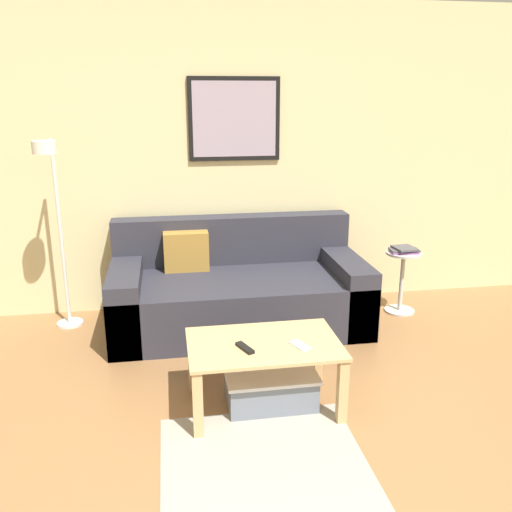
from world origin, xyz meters
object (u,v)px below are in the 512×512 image
at_px(coffee_table, 264,354).
at_px(book_stack, 404,250).
at_px(remote_control, 245,348).
at_px(floor_lamp, 54,205).
at_px(storage_bin, 270,386).
at_px(side_table, 402,277).
at_px(cell_phone, 300,345).
at_px(couch, 237,291).

height_order(coffee_table, book_stack, book_stack).
bearing_deg(coffee_table, remote_control, -149.48).
xyz_separation_m(floor_lamp, book_stack, (2.78, -0.05, -0.46)).
xyz_separation_m(storage_bin, side_table, (1.38, 1.24, 0.21)).
distance_m(floor_lamp, cell_phone, 2.16).
bearing_deg(coffee_table, storage_bin, 24.43).
bearing_deg(storage_bin, coffee_table, -155.57).
height_order(book_stack, remote_control, book_stack).
height_order(storage_bin, side_table, side_table).
relative_size(coffee_table, book_stack, 3.57).
bearing_deg(book_stack, remote_control, -139.43).
bearing_deg(remote_control, couch, 61.24).
distance_m(couch, book_stack, 1.44).
xyz_separation_m(floor_lamp, remote_control, (1.23, -1.37, -0.60)).
relative_size(floor_lamp, cell_phone, 10.71).
bearing_deg(floor_lamp, cell_phone, -41.73).
xyz_separation_m(storage_bin, book_stack, (1.38, 1.23, 0.45)).
height_order(floor_lamp, remote_control, floor_lamp).
relative_size(coffee_table, floor_lamp, 0.60).
relative_size(floor_lamp, remote_control, 9.99).
height_order(couch, cell_phone, couch).
bearing_deg(remote_control, coffee_table, 7.42).
bearing_deg(floor_lamp, coffee_table, -43.89).
bearing_deg(book_stack, cell_phone, -132.62).
bearing_deg(floor_lamp, storage_bin, -42.51).
bearing_deg(storage_bin, couch, 91.76).
height_order(side_table, cell_phone, side_table).
relative_size(storage_bin, cell_phone, 3.92).
height_order(storage_bin, remote_control, remote_control).
xyz_separation_m(storage_bin, floor_lamp, (-1.40, 1.28, 0.91)).
bearing_deg(cell_phone, couch, 75.43).
xyz_separation_m(coffee_table, book_stack, (1.42, 1.25, 0.22)).
bearing_deg(storage_bin, floor_lamp, 137.49).
bearing_deg(coffee_table, book_stack, 41.32).
xyz_separation_m(coffee_table, floor_lamp, (-1.35, 1.30, 0.68)).
relative_size(couch, book_stack, 7.96).
xyz_separation_m(coffee_table, remote_control, (-0.12, -0.07, 0.09)).
bearing_deg(cell_phone, book_stack, 24.61).
relative_size(floor_lamp, side_table, 2.80).
distance_m(coffee_table, floor_lamp, 2.00).
relative_size(book_stack, remote_control, 1.67).
bearing_deg(remote_control, cell_phone, -24.72).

